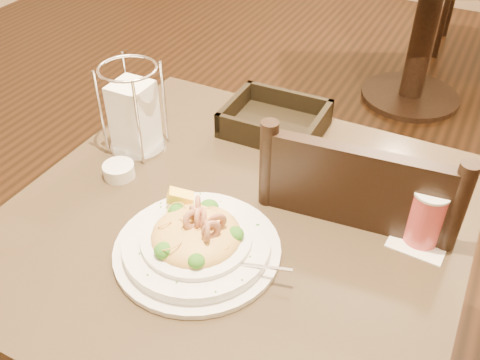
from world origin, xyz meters
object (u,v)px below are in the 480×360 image
at_px(napkin_caddy, 134,114).
at_px(pasta_bowl, 197,240).
at_px(background_table, 429,8).
at_px(side_plate, 350,185).
at_px(dining_chair_near, 350,259).
at_px(bread_basket, 275,122).
at_px(main_table, 236,290).
at_px(butter_ramekin, 119,171).
at_px(drink_glass, 426,217).

bearing_deg(napkin_caddy, pasta_bowl, -37.75).
relative_size(background_table, side_plate, 7.20).
bearing_deg(side_plate, dining_chair_near, 44.58).
bearing_deg(bread_basket, napkin_caddy, -140.50).
bearing_deg(side_plate, main_table, -132.38).
height_order(dining_chair_near, butter_ramekin, dining_chair_near).
height_order(pasta_bowl, drink_glass, drink_glass).
distance_m(main_table, background_table, 2.00).
bearing_deg(side_plate, drink_glass, -28.98).
xyz_separation_m(background_table, dining_chair_near, (0.17, -1.78, -0.01)).
height_order(dining_chair_near, bread_basket, dining_chair_near).
relative_size(main_table, napkin_caddy, 4.25).
distance_m(background_table, drink_glass, 1.94).
xyz_separation_m(bread_basket, side_plate, (0.24, -0.13, -0.02)).
height_order(background_table, side_plate, side_plate).
xyz_separation_m(main_table, napkin_caddy, (-0.32, 0.11, 0.32)).
relative_size(pasta_bowl, drink_glass, 2.91).
bearing_deg(bread_basket, main_table, -79.57).
xyz_separation_m(side_plate, butter_ramekin, (-0.47, -0.20, 0.01)).
xyz_separation_m(background_table, drink_glass, (0.32, -1.90, 0.29)).
bearing_deg(bread_basket, butter_ramekin, -125.08).
relative_size(main_table, drink_glass, 7.48).
xyz_separation_m(pasta_bowl, side_plate, (0.20, 0.32, -0.02)).
xyz_separation_m(main_table, background_table, (0.03, 2.00, 0.00)).
distance_m(drink_glass, side_plate, 0.20).
bearing_deg(butter_ramekin, dining_chair_near, 23.89).
relative_size(dining_chair_near, side_plate, 5.60).
bearing_deg(main_table, pasta_bowl, -98.86).
relative_size(dining_chair_near, butter_ramekin, 13.36).
height_order(side_plate, butter_ramekin, butter_ramekin).
xyz_separation_m(dining_chair_near, napkin_caddy, (-0.53, -0.11, 0.33)).
height_order(main_table, side_plate, side_plate).
xyz_separation_m(drink_glass, side_plate, (-0.17, 0.09, -0.05)).
relative_size(side_plate, butter_ramekin, 2.38).
bearing_deg(drink_glass, dining_chair_near, 141.21).
bearing_deg(drink_glass, pasta_bowl, -148.83).
bearing_deg(main_table, dining_chair_near, 47.28).
xyz_separation_m(main_table, drink_glass, (0.35, 0.10, 0.29)).
bearing_deg(bread_basket, pasta_bowl, -84.68).
bearing_deg(main_table, bread_basket, 100.43).
bearing_deg(background_table, dining_chair_near, -84.56).
height_order(napkin_caddy, side_plate, napkin_caddy).
bearing_deg(drink_glass, butter_ramekin, -171.00).
xyz_separation_m(pasta_bowl, bread_basket, (-0.04, 0.45, -0.01)).
bearing_deg(dining_chair_near, background_table, -90.17).
relative_size(background_table, drink_glass, 9.93).
xyz_separation_m(drink_glass, butter_ramekin, (-0.64, -0.10, -0.04)).
bearing_deg(background_table, napkin_caddy, -100.70).
relative_size(background_table, pasta_bowl, 3.42).
xyz_separation_m(bread_basket, butter_ramekin, (-0.23, -0.33, -0.01)).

